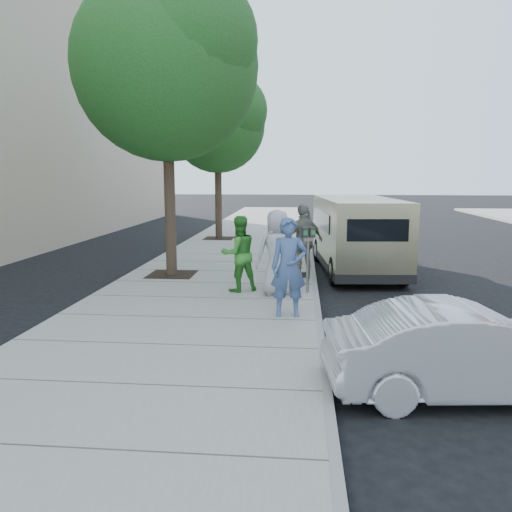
% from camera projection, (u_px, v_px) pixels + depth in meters
% --- Properties ---
extents(ground, '(120.00, 120.00, 0.00)m').
position_uv_depth(ground, '(249.00, 305.00, 10.65)').
color(ground, black).
rests_on(ground, ground).
extents(sidewalk, '(5.00, 60.00, 0.15)m').
position_uv_depth(sidewalk, '(203.00, 301.00, 10.73)').
color(sidewalk, gray).
rests_on(sidewalk, ground).
extents(curb_face, '(0.12, 60.00, 0.16)m').
position_uv_depth(curb_face, '(317.00, 303.00, 10.51)').
color(curb_face, gray).
rests_on(curb_face, ground).
extents(tree_near, '(4.62, 4.60, 7.53)m').
position_uv_depth(tree_near, '(168.00, 60.00, 12.31)').
color(tree_near, black).
rests_on(tree_near, sidewalk).
extents(tree_far, '(3.92, 3.80, 6.49)m').
position_uv_depth(tree_far, '(219.00, 121.00, 19.89)').
color(tree_far, black).
rests_on(tree_far, sidewalk).
extents(parking_meter, '(0.32, 0.21, 1.47)m').
position_uv_depth(parking_meter, '(308.00, 246.00, 10.97)').
color(parking_meter, gray).
rests_on(parking_meter, sidewalk).
extents(van, '(2.32, 5.80, 2.10)m').
position_uv_depth(van, '(356.00, 233.00, 14.28)').
color(van, tan).
rests_on(van, ground).
extents(sedan, '(3.66, 1.60, 1.17)m').
position_uv_depth(sedan, '(469.00, 351.00, 6.21)').
color(sedan, silver).
rests_on(sedan, ground).
extents(person_officer, '(0.71, 0.51, 1.84)m').
position_uv_depth(person_officer, '(289.00, 267.00, 9.20)').
color(person_officer, '#466295').
rests_on(person_officer, sidewalk).
extents(person_green_shirt, '(1.04, 0.96, 1.71)m').
position_uv_depth(person_green_shirt, '(239.00, 254.00, 11.21)').
color(person_green_shirt, '#388D2E').
rests_on(person_green_shirt, sidewalk).
extents(person_gray_shirt, '(1.06, 0.87, 1.87)m').
position_uv_depth(person_gray_shirt, '(277.00, 253.00, 10.83)').
color(person_gray_shirt, '#B2B3B5').
rests_on(person_gray_shirt, sidewalk).
extents(person_striped_polo, '(1.18, 0.98, 1.89)m').
position_uv_depth(person_striped_polo, '(304.00, 241.00, 12.57)').
color(person_striped_polo, gray).
rests_on(person_striped_polo, sidewalk).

